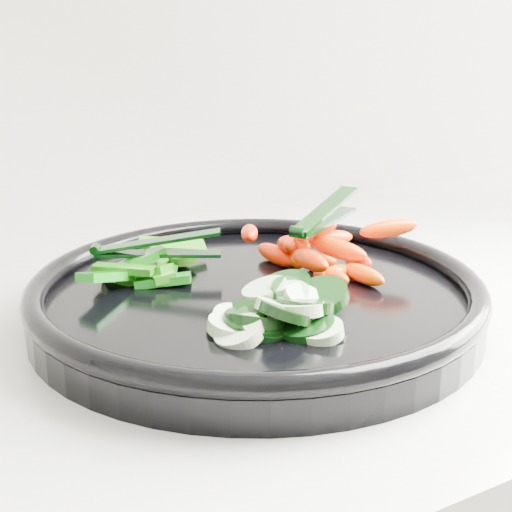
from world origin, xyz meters
TOP-DOWN VIEW (x-y plane):
  - veggie_tray at (0.16, 1.65)m, footprint 0.44×0.44m
  - cucumber_pile at (0.14, 1.59)m, footprint 0.12×0.11m
  - carrot_pile at (0.24, 1.67)m, footprint 0.16×0.16m
  - pepper_pile at (0.10, 1.73)m, footprint 0.14×0.09m
  - tong_carrot at (0.24, 1.67)m, footprint 0.11×0.07m
  - tong_pepper at (0.11, 1.73)m, footprint 0.11×0.07m

SIDE VIEW (x-z plane):
  - veggie_tray at x=0.16m, z-range 0.93..0.97m
  - pepper_pile at x=0.10m, z-range 0.94..0.98m
  - cucumber_pile at x=0.14m, z-range 0.94..0.98m
  - carrot_pile at x=0.24m, z-range 0.95..1.00m
  - tong_pepper at x=0.11m, z-range 0.97..0.99m
  - tong_carrot at x=0.24m, z-range 0.99..1.02m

